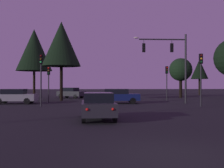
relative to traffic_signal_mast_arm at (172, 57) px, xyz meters
The scene contains 14 objects.
ground_plane 8.81m from the traffic_signal_mast_arm, 143.28° to the left, with size 168.00×168.00×0.00m, color black.
traffic_signal_mast_arm is the anchor object (origin of this frame).
traffic_light_corner_left 5.49m from the traffic_signal_mast_arm, 80.14° to the left, with size 0.33×0.37×4.21m.
traffic_light_corner_right 13.13m from the traffic_signal_mast_arm, behind, with size 0.32×0.36×3.89m.
traffic_light_median 4.59m from the traffic_signal_mast_arm, 69.89° to the right, with size 0.31×0.36×4.72m.
traffic_light_far_side 13.24m from the traffic_signal_mast_arm, 165.93° to the right, with size 0.32×0.36×4.68m.
car_nearside_lane 15.25m from the traffic_signal_mast_arm, 122.13° to the right, with size 1.94×4.06×1.52m.
car_crossing_left 16.58m from the traffic_signal_mast_arm, behind, with size 4.31×1.90×1.52m.
car_crossing_right 6.96m from the traffic_signal_mast_arm, behind, with size 4.59×1.88×1.52m.
car_far_lane 16.90m from the traffic_signal_mast_arm, 133.98° to the left, with size 4.26×3.50×1.52m.
tree_behind_sign 20.64m from the traffic_signal_mast_arm, 144.23° to the left, with size 5.12×5.12×9.96m.
tree_left_far 24.38m from the traffic_signal_mast_arm, 61.77° to the left, with size 3.16×3.16×6.66m.
tree_center_horizon 12.95m from the traffic_signal_mast_arm, 67.88° to the left, with size 3.42×3.42×5.91m.
tree_right_cluster 13.34m from the traffic_signal_mast_arm, 155.45° to the left, with size 4.69×4.69×9.61m.
Camera 1 is at (-2.15, -7.44, 1.97)m, focal length 43.37 mm.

